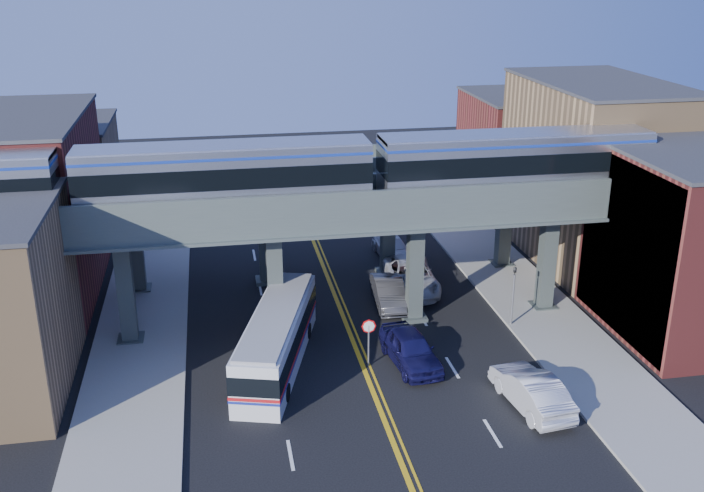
{
  "coord_description": "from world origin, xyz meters",
  "views": [
    {
      "loc": [
        -6.97,
        -32.06,
        19.92
      ],
      "look_at": [
        0.11,
        6.7,
        5.25
      ],
      "focal_mm": 40.0,
      "sensor_mm": 36.0,
      "label": 1
    }
  ],
  "objects": [
    {
      "name": "building_east_c",
      "position": [
        18.5,
        29.0,
        4.5
      ],
      "size": [
        8.0,
        10.0,
        9.0
      ],
      "primitive_type": "cube",
      "color": "maroon",
      "rests_on": "ground"
    },
    {
      "name": "car_parked_curb",
      "position": [
        7.0,
        -2.2,
        0.87
      ],
      "size": [
        2.48,
        5.49,
        1.75
      ],
      "primitive_type": "imported",
      "rotation": [
        0.0,
        0.0,
        3.26
      ],
      "color": "silver",
      "rests_on": "ground"
    },
    {
      "name": "traffic_signal",
      "position": [
        9.2,
        6.0,
        2.3
      ],
      "size": [
        0.15,
        0.18,
        4.1
      ],
      "color": "slate",
      "rests_on": "ground"
    },
    {
      "name": "transit_bus",
      "position": [
        -4.31,
        3.99,
        1.44
      ],
      "size": [
        5.38,
        11.14,
        2.81
      ],
      "rotation": [
        0.0,
        0.0,
        1.29
      ],
      "color": "silver",
      "rests_on": "ground"
    },
    {
      "name": "sidewalk_east",
      "position": [
        11.5,
        10.0,
        0.08
      ],
      "size": [
        5.0,
        70.0,
        0.16
      ],
      "primitive_type": "cube",
      "color": "gray",
      "rests_on": "ground"
    },
    {
      "name": "elevated_viaduct_near",
      "position": [
        0.0,
        8.0,
        6.47
      ],
      "size": [
        52.0,
        3.6,
        7.4
      ],
      "color": "#39423F",
      "rests_on": "ground"
    },
    {
      "name": "building_west_b",
      "position": [
        -18.5,
        16.0,
        5.5
      ],
      "size": [
        8.0,
        14.0,
        11.0
      ],
      "primitive_type": "cube",
      "color": "maroon",
      "rests_on": "ground"
    },
    {
      "name": "transit_train",
      "position": [
        -6.38,
        8.0,
        9.26
      ],
      "size": [
        46.98,
        2.95,
        3.43
      ],
      "color": "black",
      "rests_on": "elevated_viaduct_near"
    },
    {
      "name": "building_east_b",
      "position": [
        18.5,
        16.0,
        6.0
      ],
      "size": [
        8.0,
        14.0,
        12.0
      ],
      "primitive_type": "cube",
      "color": "#9A774F",
      "rests_on": "ground"
    },
    {
      "name": "car_lane_a",
      "position": [
        2.47,
        2.78,
        0.88
      ],
      "size": [
        2.69,
        5.38,
        1.76
      ],
      "primitive_type": "imported",
      "rotation": [
        0.0,
        0.0,
        0.12
      ],
      "color": "#131140",
      "rests_on": "ground"
    },
    {
      "name": "car_lane_d",
      "position": [
        5.0,
        17.88,
        0.72
      ],
      "size": [
        2.26,
        5.04,
        1.43
      ],
      "primitive_type": "imported",
      "rotation": [
        0.0,
        0.0,
        0.05
      ],
      "color": "silver",
      "rests_on": "ground"
    },
    {
      "name": "stop_sign",
      "position": [
        0.3,
        3.0,
        1.76
      ],
      "size": [
        0.76,
        0.09,
        2.63
      ],
      "color": "slate",
      "rests_on": "ground"
    },
    {
      "name": "sidewalk_west",
      "position": [
        -11.5,
        10.0,
        0.08
      ],
      "size": [
        5.0,
        70.0,
        0.16
      ],
      "primitive_type": "cube",
      "color": "gray",
      "rests_on": "ground"
    },
    {
      "name": "car_lane_b",
      "position": [
        3.0,
        10.11,
        0.8
      ],
      "size": [
        1.96,
        4.96,
        1.61
      ],
      "primitive_type": "imported",
      "rotation": [
        0.0,
        0.0,
        -0.05
      ],
      "color": "#333336",
      "rests_on": "ground"
    },
    {
      "name": "building_west_c",
      "position": [
        -18.5,
        29.0,
        4.0
      ],
      "size": [
        8.0,
        10.0,
        8.0
      ],
      "primitive_type": "cube",
      "color": "#9A774F",
      "rests_on": "ground"
    },
    {
      "name": "mural_panel",
      "position": [
        14.55,
        4.0,
        4.75
      ],
      "size": [
        0.1,
        9.5,
        9.5
      ],
      "primitive_type": "cube",
      "color": "teal",
      "rests_on": "ground"
    },
    {
      "name": "building_east_a",
      "position": [
        18.5,
        4.0,
        5.0
      ],
      "size": [
        8.0,
        10.0,
        10.0
      ],
      "primitive_type": "cube",
      "color": "maroon",
      "rests_on": "ground"
    },
    {
      "name": "elevated_viaduct_far",
      "position": [
        0.0,
        15.0,
        6.47
      ],
      "size": [
        52.0,
        3.6,
        7.4
      ],
      "color": "#39423F",
      "rests_on": "ground"
    },
    {
      "name": "car_lane_c",
      "position": [
        4.9,
        12.24,
        0.89
      ],
      "size": [
        3.37,
        6.58,
        1.78
      ],
      "primitive_type": "imported",
      "rotation": [
        0.0,
        0.0,
        -0.07
      ],
      "color": "#B8B8BA",
      "rests_on": "ground"
    },
    {
      "name": "ground",
      "position": [
        0.0,
        0.0,
        0.0
      ],
      "size": [
        120.0,
        120.0,
        0.0
      ],
      "primitive_type": "plane",
      "color": "black",
      "rests_on": "ground"
    }
  ]
}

